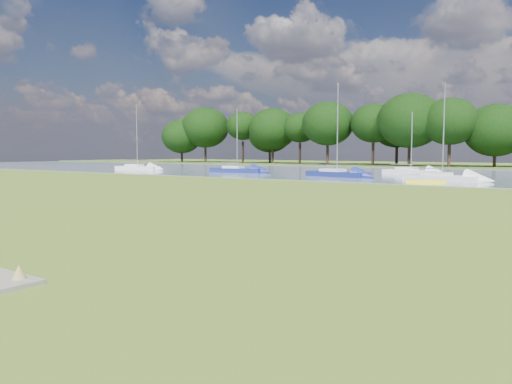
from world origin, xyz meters
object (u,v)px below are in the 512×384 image
Objects in this scene: sailboat_4 at (410,170)px; sailboat_7 at (237,169)px; kayak at (425,182)px; sailboat_2 at (137,166)px; sailboat_1 at (441,176)px; sailboat_3 at (336,172)px.

sailboat_7 reaches higher than sailboat_4.
kayak is at bearing -58.70° from sailboat_4.
sailboat_2 is 37.78m from sailboat_4.
sailboat_1 is 1.23× the size of sailboat_4.
sailboat_2 is (-42.95, 1.41, 0.07)m from sailboat_1.
kayak is 12.42m from sailboat_3.
sailboat_4 is (-6.40, 15.94, 0.31)m from kayak.
sailboat_1 is 25.73m from sailboat_7.
sailboat_4 reaches higher than kayak.
sailboat_3 is at bearing -104.88° from sailboat_4.
sailboat_1 is 1.12× the size of sailboat_7.
sailboat_3 is (32.08, -1.07, 0.00)m from sailboat_2.
kayak is 0.33× the size of sailboat_3.
sailboat_7 is (-14.75, 2.00, -0.02)m from sailboat_3.
kayak is 0.36× the size of sailboat_1.
kayak is 43.61m from sailboat_2.
sailboat_3 is at bearing -14.31° from sailboat_2.
kayak is at bearing -16.09° from sailboat_3.
sailboat_2 is 1.18× the size of sailboat_7.
sailboat_1 is at bearing -14.28° from sailboat_2.
sailboat_1 reaches higher than kayak.
sailboat_1 is 0.91× the size of sailboat_3.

